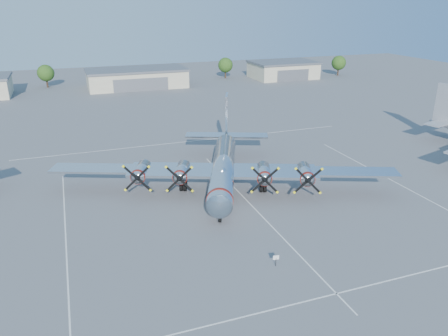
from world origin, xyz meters
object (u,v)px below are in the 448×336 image
object	(u,v)px
tree_east	(225,65)
main_bomber_b29	(224,186)
hangar_center	(137,78)
info_placard	(276,259)
tree_far_east	(339,63)
tree_west	(46,73)
hangar_east	(283,70)

from	to	relation	value
tree_east	main_bomber_b29	size ratio (longest dim) A/B	0.15
hangar_center	tree_east	bearing A→B (deg)	11.38
tree_east	info_placard	distance (m)	109.50
hangar_center	tree_far_east	bearing A→B (deg)	-1.65
hangar_center	tree_west	xyz separation A→B (m)	(-25.00, 8.04, 1.51)
hangar_center	hangar_east	world-z (taller)	same
hangar_east	tree_east	world-z (taller)	tree_east
tree_west	info_placard	xyz separation A→B (m)	(21.91, -106.33, -3.41)
hangar_center	info_placard	size ratio (longest dim) A/B	24.72
tree_west	info_placard	world-z (taller)	tree_west
tree_far_east	main_bomber_b29	bearing A→B (deg)	-132.21
info_placard	tree_far_east	bearing A→B (deg)	62.47
tree_far_east	info_placard	size ratio (longest dim) A/B	5.74
hangar_center	tree_far_east	size ratio (longest dim) A/B	4.31
tree_east	hangar_east	bearing A→B (deg)	-18.54
hangar_east	tree_east	size ratio (longest dim) A/B	3.10
hangar_center	tree_far_east	distance (m)	68.05
hangar_east	tree_east	bearing A→B (deg)	161.46
tree_far_east	main_bomber_b29	size ratio (longest dim) A/B	0.15
tree_west	tree_east	bearing A→B (deg)	-2.08
tree_east	info_placard	world-z (taller)	tree_east
hangar_center	info_placard	distance (m)	98.36
hangar_center	tree_east	xyz separation A→B (m)	(30.00, 6.04, 1.51)
tree_west	tree_far_east	bearing A→B (deg)	-6.14
hangar_center	info_placard	world-z (taller)	hangar_center
hangar_center	tree_west	distance (m)	26.30
tree_east	hangar_center	bearing A→B (deg)	-168.62
tree_far_east	main_bomber_b29	distance (m)	102.99
tree_far_east	info_placard	world-z (taller)	tree_far_east
hangar_center	tree_east	world-z (taller)	tree_east
tree_west	main_bomber_b29	size ratio (longest dim) A/B	0.15
hangar_east	tree_far_east	xyz separation A→B (m)	(20.00, -1.96, 1.51)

